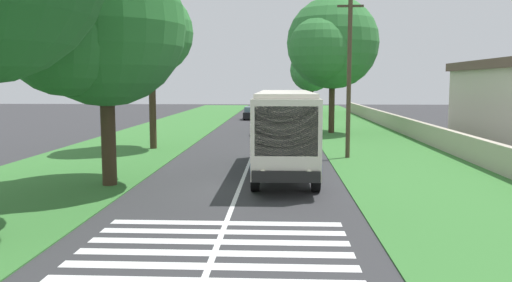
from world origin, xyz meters
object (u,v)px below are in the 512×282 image
at_px(trailing_minibus_0, 280,103).
at_px(roadside_tree_right_1, 330,46).
at_px(trailing_car_1, 283,118).
at_px(roadside_tree_right_0, 311,71).
at_px(trailing_car_0, 283,125).
at_px(roadside_tree_left_2, 100,31).
at_px(coach_bus, 285,127).
at_px(utility_pole, 349,75).
at_px(trailing_car_2, 252,113).
at_px(roadside_tree_right_2, 308,70).
at_px(roadside_tree_left_1, 149,35).

xyz_separation_m(trailing_minibus_0, roadside_tree_right_1, (-25.21, -4.09, 5.55)).
relative_size(trailing_car_1, roadside_tree_right_0, 0.52).
bearing_deg(roadside_tree_right_0, trailing_minibus_0, 34.64).
bearing_deg(roadside_tree_right_0, trailing_car_1, 164.75).
bearing_deg(roadside_tree_right_0, roadside_tree_right_1, -178.97).
xyz_separation_m(trailing_car_0, roadside_tree_left_2, (-22.17, 7.31, 5.46)).
xyz_separation_m(coach_bus, roadside_tree_right_0, (39.16, -3.45, 3.41)).
relative_size(roadside_tree_right_0, utility_pole, 0.94).
distance_m(trailing_minibus_0, roadside_tree_right_0, 7.70).
relative_size(trailing_car_1, trailing_car_2, 1.00).
bearing_deg(trailing_car_2, coach_bus, -174.41).
bearing_deg(roadside_tree_left_2, trailing_car_0, -18.25).
height_order(trailing_car_2, trailing_minibus_0, trailing_minibus_0).
bearing_deg(trailing_car_0, trailing_car_2, 12.24).
bearing_deg(coach_bus, trailing_car_1, -0.23).
relative_size(roadside_tree_left_2, roadside_tree_right_2, 1.13).
bearing_deg(trailing_car_0, coach_bus, 179.85).
bearing_deg(roadside_tree_right_1, trailing_car_1, 26.16).
relative_size(trailing_car_2, roadside_tree_left_1, 0.44).
relative_size(trailing_car_1, trailing_minibus_0, 0.72).
bearing_deg(utility_pole, trailing_car_2, 12.95).
distance_m(trailing_car_1, roadside_tree_right_0, 13.62).
bearing_deg(roadside_tree_right_2, utility_pole, 179.86).
xyz_separation_m(trailing_car_2, utility_pole, (-30.12, -6.92, 3.90)).
bearing_deg(roadside_tree_left_2, roadside_tree_right_0, -14.20).
height_order(coach_bus, trailing_car_2, coach_bus).
distance_m(trailing_car_0, roadside_tree_right_1, 7.46).
distance_m(roadside_tree_left_1, roadside_tree_right_2, 41.27).
height_order(roadside_tree_left_1, utility_pole, roadside_tree_left_1).
bearing_deg(coach_bus, roadside_tree_left_1, 44.76).
bearing_deg(roadside_tree_right_0, roadside_tree_right_2, -0.96).
xyz_separation_m(trailing_car_0, roadside_tree_left_1, (-10.65, 8.34, 6.36)).
height_order(trailing_car_2, roadside_tree_right_0, roadside_tree_right_0).
relative_size(trailing_car_2, roadside_tree_right_0, 0.52).
relative_size(trailing_minibus_0, roadside_tree_left_1, 0.62).
distance_m(coach_bus, trailing_car_0, 19.06).
bearing_deg(trailing_car_0, trailing_car_1, -0.42).
height_order(roadside_tree_right_0, utility_pole, utility_pole).
height_order(trailing_car_1, utility_pole, utility_pole).
bearing_deg(utility_pole, roadside_tree_left_2, 126.93).
height_order(trailing_car_0, roadside_tree_right_1, roadside_tree_right_1).
height_order(trailing_car_0, roadside_tree_left_1, roadside_tree_left_1).
bearing_deg(roadside_tree_right_0, trailing_car_0, 170.42).
height_order(trailing_minibus_0, roadside_tree_right_2, roadside_tree_right_2).
xyz_separation_m(roadside_tree_right_0, roadside_tree_right_1, (-19.80, -0.36, 1.55)).
distance_m(trailing_car_2, roadside_tree_right_0, 9.39).
relative_size(roadside_tree_left_2, utility_pole, 1.08).
height_order(coach_bus, roadside_tree_left_2, roadside_tree_left_2).
xyz_separation_m(trailing_minibus_0, roadside_tree_right_0, (-5.41, -3.73, 4.01)).
bearing_deg(coach_bus, utility_pole, -35.40).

